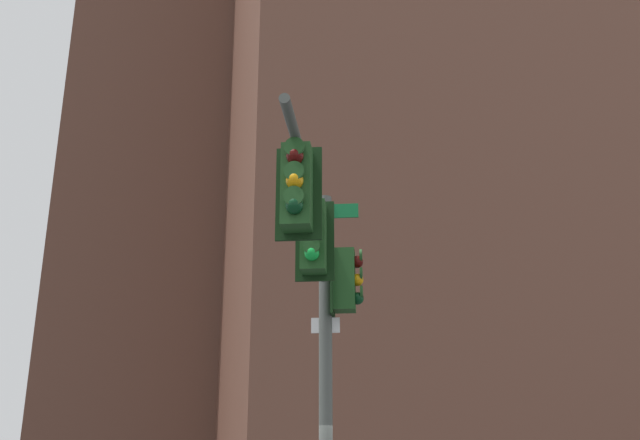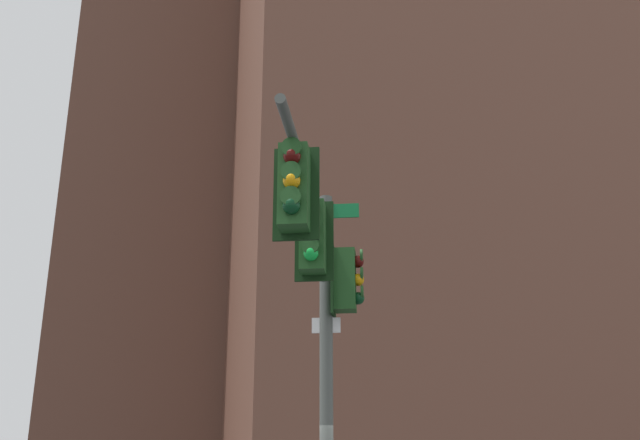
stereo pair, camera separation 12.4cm
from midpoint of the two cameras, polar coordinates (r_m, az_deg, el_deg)
The scene contains 4 objects.
signal_pole_assembly at distance 10.86m, azimuth -0.20°, elevation -4.75°, with size 2.11×5.00×6.17m.
building_brick_nearside at distance 47.18m, azimuth 11.59°, elevation 15.48°, with size 27.83×19.70×56.59m, color brown.
building_brick_midblock at distance 50.27m, azimuth -7.54°, elevation 3.03°, with size 18.06×17.43×41.32m, color brown.
building_brick_farside at distance 78.43m, azimuth 0.33°, elevation -9.42°, with size 20.39×17.65×30.46m, color #845B47.
Camera 1 is at (2.72, 11.76, 1.61)m, focal length 42.78 mm.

